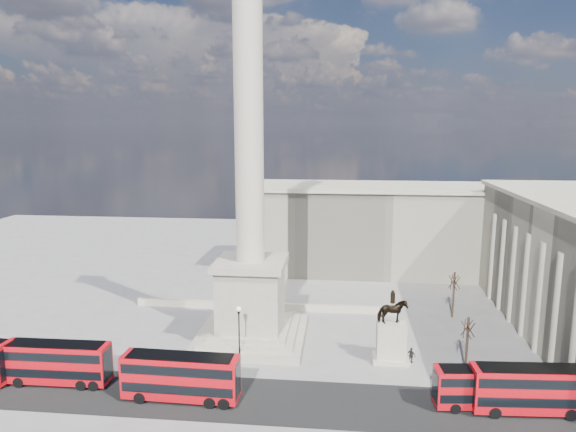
# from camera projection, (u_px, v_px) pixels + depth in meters

# --- Properties ---
(ground) EXTENTS (180.00, 180.00, 0.00)m
(ground) POSITION_uv_depth(u_px,v_px,m) (245.00, 356.00, 63.09)
(ground) COLOR gray
(ground) RESTS_ON ground
(asphalt_road) EXTENTS (120.00, 9.00, 0.01)m
(asphalt_road) POSITION_uv_depth(u_px,v_px,m) (274.00, 401.00, 52.79)
(asphalt_road) COLOR black
(asphalt_road) RESTS_ON ground
(nelsons_column) EXTENTS (14.00, 14.00, 49.85)m
(nelsons_column) POSITION_uv_depth(u_px,v_px,m) (250.00, 244.00, 65.69)
(nelsons_column) COLOR #ADA390
(nelsons_column) RESTS_ON ground
(balustrade_wall) EXTENTS (40.00, 0.60, 1.10)m
(balustrade_wall) POSITION_uv_depth(u_px,v_px,m) (264.00, 306.00, 78.65)
(balustrade_wall) COLOR #BBB49B
(balustrade_wall) RESTS_ON ground
(building_northeast) EXTENTS (51.00, 17.00, 16.60)m
(building_northeast) POSITION_uv_depth(u_px,v_px,m) (385.00, 228.00, 98.73)
(building_northeast) COLOR #BAB599
(building_northeast) RESTS_ON ground
(red_bus_a) EXTENTS (11.59, 2.88, 4.68)m
(red_bus_a) POSITION_uv_depth(u_px,v_px,m) (58.00, 363.00, 55.92)
(red_bus_a) COLOR red
(red_bus_a) RESTS_ON ground
(red_bus_b) EXTENTS (12.09, 3.09, 4.88)m
(red_bus_b) POSITION_uv_depth(u_px,v_px,m) (181.00, 377.00, 52.58)
(red_bus_b) COLOR red
(red_bus_b) RESTS_ON ground
(red_bus_c) EXTENTS (11.89, 3.40, 4.77)m
(red_bus_c) POSITION_uv_depth(u_px,v_px,m) (533.00, 389.00, 50.23)
(red_bus_c) COLOR red
(red_bus_c) RESTS_ON ground
(red_bus_d) EXTENTS (10.68, 3.38, 4.26)m
(red_bus_d) POSITION_uv_depth(u_px,v_px,m) (488.00, 387.00, 51.13)
(red_bus_d) COLOR red
(red_bus_d) RESTS_ON ground
(victorian_lamp) EXTENTS (0.59, 0.59, 6.84)m
(victorian_lamp) POSITION_uv_depth(u_px,v_px,m) (239.00, 329.00, 61.03)
(victorian_lamp) COLOR black
(victorian_lamp) RESTS_ON ground
(equestrian_statue) EXTENTS (4.29, 3.22, 8.86)m
(equestrian_statue) POSITION_uv_depth(u_px,v_px,m) (391.00, 336.00, 61.25)
(equestrian_statue) COLOR #BBB49B
(equestrian_statue) RESTS_ON ground
(bare_tree_mid) EXTENTS (1.80, 1.80, 6.81)m
(bare_tree_mid) POSITION_uv_depth(u_px,v_px,m) (468.00, 327.00, 58.36)
(bare_tree_mid) COLOR #332319
(bare_tree_mid) RESTS_ON ground
(bare_tree_far) EXTENTS (1.77, 1.77, 7.21)m
(bare_tree_far) POSITION_uv_depth(u_px,v_px,m) (454.00, 280.00, 74.67)
(bare_tree_far) COLOR #332319
(bare_tree_far) RESTS_ON ground
(pedestrian_walking) EXTENTS (0.69, 0.50, 1.74)m
(pedestrian_walking) POSITION_uv_depth(u_px,v_px,m) (490.00, 387.00, 53.79)
(pedestrian_walking) COLOR black
(pedestrian_walking) RESTS_ON ground
(pedestrian_standing) EXTENTS (1.10, 1.00, 1.84)m
(pedestrian_standing) POSITION_uv_depth(u_px,v_px,m) (453.00, 372.00, 57.03)
(pedestrian_standing) COLOR black
(pedestrian_standing) RESTS_ON ground
(pedestrian_crossing) EXTENTS (1.18, 1.05, 1.92)m
(pedestrian_crossing) POSITION_uv_depth(u_px,v_px,m) (411.00, 355.00, 61.03)
(pedestrian_crossing) COLOR black
(pedestrian_crossing) RESTS_ON ground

